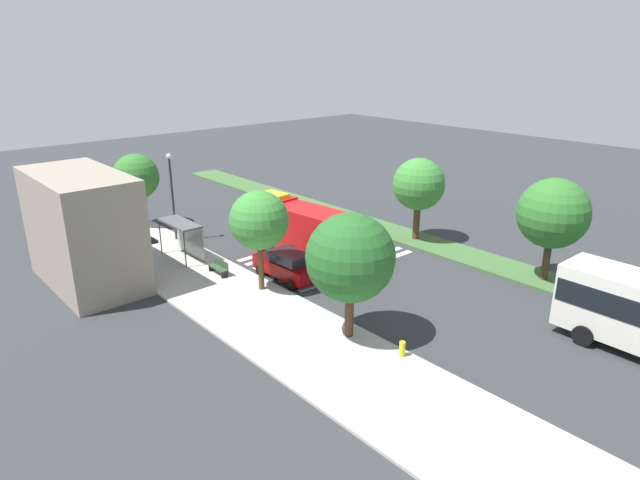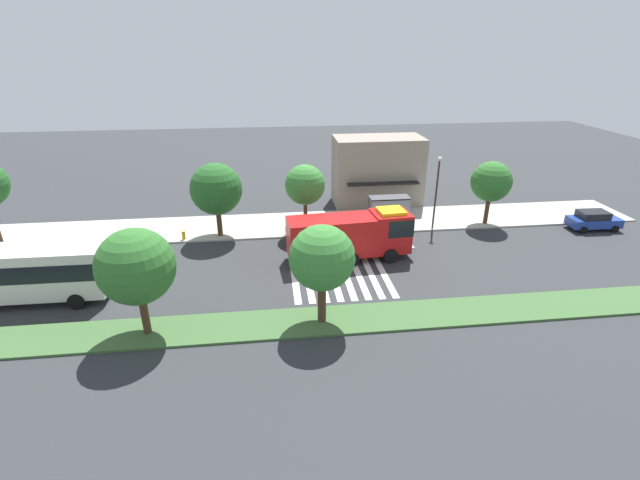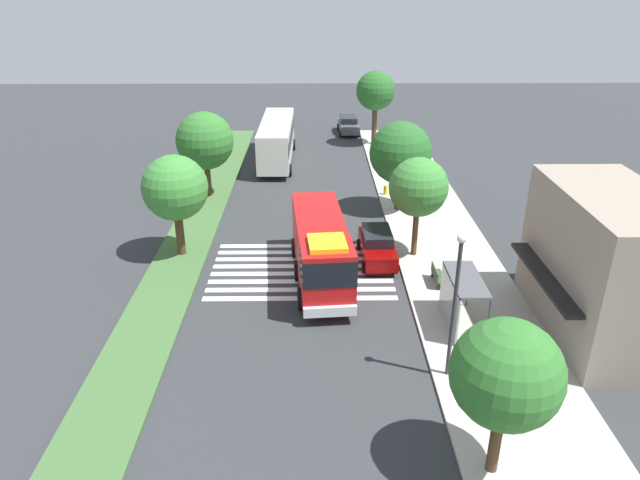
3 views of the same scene
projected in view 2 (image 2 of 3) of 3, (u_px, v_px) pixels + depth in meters
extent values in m
plane|color=#2D3033|center=(317.00, 267.00, 32.75)|extent=(120.00, 120.00, 0.00)
cube|color=#ADA89E|center=(306.00, 224.00, 40.39)|extent=(60.00, 5.80, 0.14)
cube|color=#3D6033|center=(330.00, 320.00, 26.33)|extent=(60.00, 3.00, 0.14)
cube|color=silver|center=(293.00, 268.00, 32.56)|extent=(0.45, 9.97, 0.01)
cube|color=silver|center=(306.00, 267.00, 32.66)|extent=(0.45, 9.97, 0.01)
cube|color=silver|center=(318.00, 267.00, 32.75)|extent=(0.45, 9.97, 0.01)
cube|color=silver|center=(330.00, 266.00, 32.85)|extent=(0.45, 9.97, 0.01)
cube|color=silver|center=(342.00, 265.00, 32.95)|extent=(0.45, 9.97, 0.01)
cube|color=silver|center=(354.00, 265.00, 33.05)|extent=(0.45, 9.97, 0.01)
cube|color=silver|center=(366.00, 264.00, 33.15)|extent=(0.45, 9.97, 0.01)
cube|color=silver|center=(378.00, 264.00, 33.24)|extent=(0.45, 9.97, 0.01)
cube|color=#B71414|center=(390.00, 231.00, 33.76)|extent=(2.92, 2.72, 2.95)
cube|color=#B71414|center=(331.00, 236.00, 32.94)|extent=(6.54, 3.03, 2.83)
cube|color=black|center=(395.00, 223.00, 33.60)|extent=(2.17, 2.69, 1.30)
cube|color=silver|center=(407.00, 244.00, 34.52)|extent=(0.45, 2.52, 0.50)
cube|color=yellow|center=(391.00, 211.00, 33.12)|extent=(2.05, 1.91, 0.24)
cylinder|color=black|center=(380.00, 242.00, 35.43)|extent=(1.12, 0.39, 1.10)
cylinder|color=black|center=(391.00, 256.00, 33.18)|extent=(1.12, 0.39, 1.10)
cylinder|color=black|center=(307.00, 249.00, 34.34)|extent=(1.12, 0.39, 1.10)
cylinder|color=black|center=(313.00, 263.00, 32.10)|extent=(1.12, 0.39, 1.10)
cylinder|color=black|center=(343.00, 246.00, 34.87)|extent=(1.12, 0.39, 1.10)
cylinder|color=black|center=(352.00, 260.00, 32.63)|extent=(1.12, 0.39, 1.10)
cube|color=#720505|center=(314.00, 234.00, 36.42)|extent=(4.56, 1.88, 0.84)
cube|color=black|center=(311.00, 226.00, 36.10)|extent=(2.57, 1.62, 0.60)
cylinder|color=black|center=(330.00, 234.00, 37.59)|extent=(0.64, 0.23, 0.64)
cylinder|color=black|center=(334.00, 242.00, 35.97)|extent=(0.64, 0.23, 0.64)
cylinder|color=black|center=(295.00, 236.00, 37.20)|extent=(0.64, 0.23, 0.64)
cylinder|color=black|center=(297.00, 245.00, 35.59)|extent=(0.64, 0.23, 0.64)
cube|color=navy|center=(594.00, 222.00, 39.11)|extent=(4.36, 1.93, 0.75)
cube|color=black|center=(593.00, 215.00, 38.82)|extent=(2.46, 1.65, 0.60)
cylinder|color=black|center=(601.00, 221.00, 40.19)|extent=(0.65, 0.24, 0.64)
cylinder|color=black|center=(615.00, 229.00, 38.56)|extent=(0.65, 0.24, 0.64)
cylinder|color=black|center=(571.00, 222.00, 39.96)|extent=(0.65, 0.24, 0.64)
cylinder|color=black|center=(584.00, 230.00, 38.34)|extent=(0.65, 0.24, 0.64)
cube|color=silver|center=(11.00, 273.00, 27.57)|extent=(11.31, 2.64, 3.10)
cube|color=black|center=(10.00, 267.00, 27.42)|extent=(11.09, 2.69, 1.12)
cylinder|color=black|center=(76.00, 302.00, 27.43)|extent=(1.00, 0.31, 1.00)
cylinder|color=black|center=(91.00, 281.00, 29.75)|extent=(1.00, 0.31, 1.00)
cube|color=#4C4C51|center=(390.00, 198.00, 39.40)|extent=(3.50, 1.40, 0.12)
cube|color=#8C9E99|center=(391.00, 213.00, 39.28)|extent=(3.50, 0.08, 2.40)
cylinder|color=#333338|center=(368.00, 209.00, 40.28)|extent=(0.08, 0.08, 2.40)
cylinder|color=#333338|center=(405.00, 207.00, 40.65)|extent=(0.08, 0.08, 2.40)
cube|color=#2D472D|center=(345.00, 222.00, 39.50)|extent=(1.60, 0.50, 0.08)
cube|color=#2D472D|center=(345.00, 220.00, 39.19)|extent=(1.60, 0.06, 0.45)
cube|color=black|center=(337.00, 225.00, 39.51)|extent=(0.08, 0.45, 0.37)
cube|color=black|center=(353.00, 224.00, 39.67)|extent=(0.08, 0.45, 0.37)
cylinder|color=#2D2D30|center=(436.00, 195.00, 38.27)|extent=(0.16, 0.16, 5.90)
sphere|color=white|center=(440.00, 159.00, 37.01)|extent=(0.36, 0.36, 0.36)
cube|color=gray|center=(377.00, 171.00, 44.48)|extent=(8.59, 4.30, 6.67)
cube|color=black|center=(383.00, 184.00, 42.38)|extent=(6.87, 0.80, 0.16)
cylinder|color=#47301E|center=(219.00, 221.00, 37.30)|extent=(0.43, 0.43, 2.57)
sphere|color=#235B23|center=(216.00, 189.00, 36.19)|extent=(4.20, 4.20, 4.20)
cylinder|color=#513823|center=(305.00, 215.00, 38.01)|extent=(0.33, 0.33, 2.97)
sphere|color=#387F33|center=(305.00, 185.00, 36.94)|extent=(3.33, 3.33, 3.33)
cylinder|color=#47301E|center=(487.00, 209.00, 39.84)|extent=(0.38, 0.38, 2.63)
sphere|color=#2D6B28|center=(491.00, 182.00, 38.82)|extent=(3.48, 3.48, 3.48)
cylinder|color=#47301E|center=(144.00, 312.00, 24.63)|extent=(0.43, 0.43, 2.68)
sphere|color=#2D6B28|center=(136.00, 266.00, 23.51)|extent=(4.11, 4.11, 4.11)
cylinder|color=#47301E|center=(322.00, 300.00, 25.68)|extent=(0.49, 0.49, 2.76)
sphere|color=#387F33|center=(322.00, 258.00, 24.61)|extent=(3.70, 3.70, 3.70)
cylinder|color=gold|center=(184.00, 235.00, 36.91)|extent=(0.28, 0.28, 0.70)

